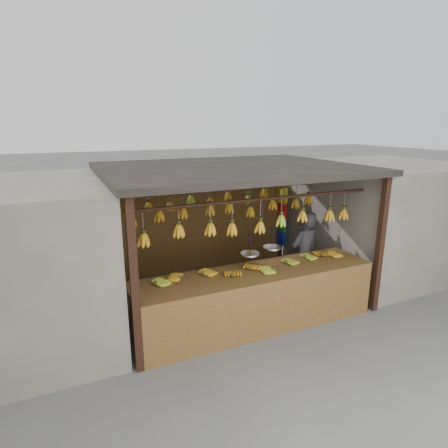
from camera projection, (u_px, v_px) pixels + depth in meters
name	position (u px, v px, depth m)	size (l,w,h in m)	color
ground	(231.00, 295.00, 6.96)	(80.00, 80.00, 0.00)	#5B5B57
stall	(223.00, 188.00, 6.74)	(4.30, 3.30, 2.40)	black
neighbor_right	(381.00, 216.00, 8.08)	(3.00, 3.00, 2.30)	slate
counter	(260.00, 286.00, 5.66)	(3.83, 0.87, 0.96)	brown
hanging_bananas	(231.00, 210.00, 6.54)	(3.63, 2.24, 0.39)	#C38514
balance_scale	(261.00, 248.00, 5.78)	(0.74, 0.40, 0.83)	black
vendor	(304.00, 255.00, 6.68)	(0.59, 0.39, 1.62)	#262628
bag_bundles	(282.00, 217.00, 8.66)	(0.08, 0.26, 1.34)	yellow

